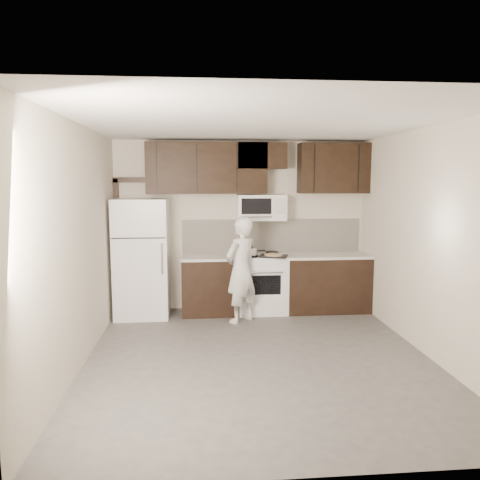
{
  "coord_description": "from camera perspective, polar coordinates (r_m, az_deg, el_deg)",
  "views": [
    {
      "loc": [
        -0.69,
        -5.23,
        2.07
      ],
      "look_at": [
        -0.14,
        0.9,
        1.29
      ],
      "focal_mm": 35.0,
      "sensor_mm": 36.0,
      "label": 1
    }
  ],
  "objects": [
    {
      "name": "floor",
      "position": [
        5.67,
        2.28,
        -14.17
      ],
      "size": [
        4.5,
        4.5,
        0.0
      ],
      "primitive_type": "plane",
      "color": "#4D4A48",
      "rests_on": "ground"
    },
    {
      "name": "back_wall",
      "position": [
        7.55,
        0.14,
        1.78
      ],
      "size": [
        4.0,
        0.0,
        4.0
      ],
      "primitive_type": "plane",
      "rotation": [
        1.57,
        0.0,
        0.0
      ],
      "color": "beige",
      "rests_on": "ground"
    },
    {
      "name": "ceiling",
      "position": [
        5.32,
        2.44,
        14.04
      ],
      "size": [
        4.5,
        4.5,
        0.0
      ],
      "primitive_type": "plane",
      "rotation": [
        3.14,
        0.0,
        0.0
      ],
      "color": "white",
      "rests_on": "back_wall"
    },
    {
      "name": "counter_run",
      "position": [
        7.47,
        4.99,
        -5.26
      ],
      "size": [
        2.95,
        0.64,
        0.91
      ],
      "color": "black",
      "rests_on": "floor"
    },
    {
      "name": "stove",
      "position": [
        7.42,
        2.68,
        -5.28
      ],
      "size": [
        0.76,
        0.66,
        0.94
      ],
      "color": "white",
      "rests_on": "floor"
    },
    {
      "name": "backsplash",
      "position": [
        7.62,
        3.89,
        0.53
      ],
      "size": [
        2.9,
        0.02,
        0.54
      ],
      "primitive_type": "cube",
      "color": "silver",
      "rests_on": "counter_run"
    },
    {
      "name": "upper_cabinets",
      "position": [
        7.37,
        1.9,
        8.9
      ],
      "size": [
        3.48,
        0.35,
        0.78
      ],
      "color": "black",
      "rests_on": "back_wall"
    },
    {
      "name": "microwave",
      "position": [
        7.37,
        2.6,
        3.98
      ],
      "size": [
        0.76,
        0.42,
        0.4
      ],
      "color": "white",
      "rests_on": "upper_cabinets"
    },
    {
      "name": "refrigerator",
      "position": [
        7.27,
        -11.86,
        -2.16
      ],
      "size": [
        0.8,
        0.76,
        1.8
      ],
      "color": "white",
      "rests_on": "floor"
    },
    {
      "name": "door_trim",
      "position": [
        7.59,
        -14.42,
        0.81
      ],
      "size": [
        0.5,
        0.08,
        2.12
      ],
      "color": "black",
      "rests_on": "floor"
    },
    {
      "name": "saucepan",
      "position": [
        7.16,
        1.45,
        -1.51
      ],
      "size": [
        0.31,
        0.18,
        0.17
      ],
      "color": "silver",
      "rests_on": "stove"
    },
    {
      "name": "baking_tray",
      "position": [
        7.18,
        4.1,
        -1.97
      ],
      "size": [
        0.49,
        0.42,
        0.02
      ],
      "primitive_type": "cube",
      "rotation": [
        0.0,
        0.0,
        -0.31
      ],
      "color": "black",
      "rests_on": "counter_run"
    },
    {
      "name": "pizza",
      "position": [
        7.18,
        4.1,
        -1.81
      ],
      "size": [
        0.35,
        0.35,
        0.02
      ],
      "primitive_type": "cylinder",
      "rotation": [
        0.0,
        0.0,
        -0.31
      ],
      "color": "beige",
      "rests_on": "baking_tray"
    },
    {
      "name": "person",
      "position": [
        6.83,
        0.12,
        -3.66
      ],
      "size": [
        0.67,
        0.66,
        1.56
      ],
      "primitive_type": "imported",
      "rotation": [
        0.0,
        0.0,
        3.87
      ],
      "color": "silver",
      "rests_on": "floor"
    }
  ]
}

